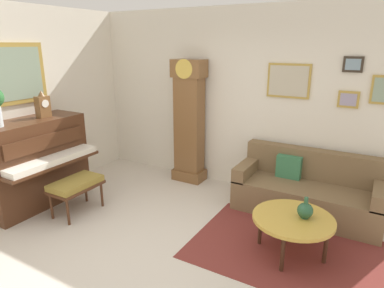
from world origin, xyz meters
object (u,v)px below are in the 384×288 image
piano (35,162)px  coffee_table (293,220)px  green_jug (305,210)px  grandfather_clock (189,125)px  piano_bench (76,185)px  mantel_clock (43,105)px  couch (307,191)px

piano → coffee_table: piano is taller
green_jug → grandfather_clock: bearing=150.6°
grandfather_clock → coffee_table: (2.06, -1.27, -0.55)m
piano_bench → mantel_clock: (-0.72, 0.17, 1.01)m
grandfather_clock → green_jug: bearing=-29.4°
couch → green_jug: bearing=-80.6°
piano → green_jug: 3.68m
couch → green_jug: couch is taller
piano → coffee_table: bearing=9.6°
mantel_clock → grandfather_clock: bearing=48.1°
grandfather_clock → piano: bearing=-128.0°
piano_bench → mantel_clock: 1.25m
piano_bench → grandfather_clock: size_ratio=0.34×
piano_bench → coffee_table: 2.85m
piano → green_jug: bearing=10.1°
piano → piano_bench: (0.72, 0.07, -0.22)m
mantel_clock → couch: bearing=22.6°
piano_bench → couch: bearing=30.4°
coffee_table → mantel_clock: bearing=-174.2°
couch → grandfather_clock: bearing=174.6°
couch → mantel_clock: mantel_clock is taller
piano → piano_bench: bearing=5.8°
coffee_table → green_jug: size_ratio=3.67×
couch → piano: bearing=-154.1°
piano_bench → green_jug: green_jug is taller
couch → coffee_table: bearing=-86.6°
grandfather_clock → green_jug: size_ratio=8.46×
piano → piano_bench: 0.76m
coffee_table → mantel_clock: size_ratio=2.32×
couch → green_jug: size_ratio=7.92×
piano_bench → couch: couch is taller
piano → piano_bench: piano is taller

